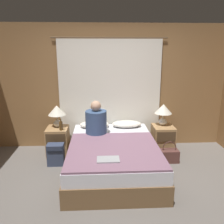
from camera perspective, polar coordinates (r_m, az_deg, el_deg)
The scene contains 16 objects.
ground_plane at distance 3.69m, azimuth 0.77°, elevation -18.08°, with size 16.00×16.00×0.00m, color #66605B.
wall_back at distance 4.89m, azimuth -0.52°, elevation 5.98°, with size 4.86×0.06×2.50m.
curtain_panel at distance 4.85m, azimuth -0.48°, elevation 4.28°, with size 2.26×0.02×2.24m.
bed at distance 4.08m, azimuth 0.23°, elevation -10.71°, with size 1.47×2.08×0.50m.
nightstand_left at distance 4.79m, azimuth -12.88°, elevation -6.78°, with size 0.41×0.47×0.54m.
nightstand_right at distance 4.88m, azimuth 12.12°, elevation -6.32°, with size 0.41×0.47×0.54m.
lamp_left at distance 4.69m, azimuth -13.11°, elevation -0.05°, with size 0.34×0.34×0.43m.
lamp_right at distance 4.78m, azimuth 12.24°, elevation 0.29°, with size 0.34×0.34×0.43m.
pillow_left at distance 4.73m, azimuth -4.25°, elevation -3.00°, with size 0.59×0.33×0.12m.
pillow_right at distance 4.76m, azimuth 3.57°, elevation -2.88°, with size 0.59×0.33×0.12m.
blanket_on_bed at distance 3.69m, azimuth 0.51°, elevation -9.01°, with size 1.41×1.41×0.03m.
person_left_in_bed at distance 4.30m, azimuth -3.86°, elevation -2.21°, with size 0.39×0.39×0.62m.
beer_bottle_on_left_stand at distance 4.53m, azimuth -12.18°, elevation -3.23°, with size 0.07×0.07×0.22m.
laptop_on_bed at distance 3.33m, azimuth -0.93°, elevation -11.34°, with size 0.31×0.20×0.02m.
backpack_on_floor at distance 4.38m, azimuth -13.39°, elevation -9.61°, with size 0.29×0.21×0.39m.
handbag_on_floor at distance 4.53m, azimuth 13.55°, elevation -10.10°, with size 0.34×0.20×0.40m.
Camera 1 is at (-0.21, -3.09, 2.01)m, focal length 38.00 mm.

